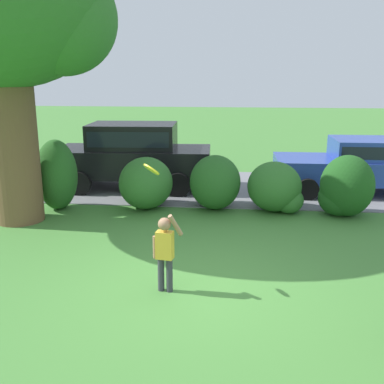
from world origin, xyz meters
name	(u,v)px	position (x,y,z in m)	size (l,w,h in m)	color
ground_plane	(195,286)	(0.00, 0.00, 0.00)	(80.00, 80.00, 0.00)	#478438
driveway_strip	(215,187)	(0.00, 6.60, 0.01)	(28.00, 4.40, 0.02)	slate
oak_tree_large	(5,1)	(-4.29, 3.10, 4.79)	(4.85, 4.76, 7.04)	brown
shrub_near_tree	(57,175)	(-3.83, 3.98, 0.88)	(1.01, 1.09, 1.77)	#286023
shrub_centre_left	(146,183)	(-1.64, 4.28, 0.65)	(1.35, 1.54, 1.30)	#33702B
shrub_centre	(215,184)	(0.10, 4.43, 0.63)	(1.27, 1.44, 1.36)	#286023
shrub_centre_right	(276,188)	(1.61, 4.37, 0.58)	(1.37, 1.44, 1.23)	#33702B
shrub_far_end	(345,189)	(3.21, 4.12, 0.66)	(1.29, 1.19, 1.48)	#1E511C
parked_sedan	(354,164)	(3.94, 6.39, 0.85)	(4.41, 2.12, 1.56)	#28429E
parked_suv	(133,152)	(-2.41, 6.32, 1.08)	(4.78, 2.26, 1.92)	black
child_thrower	(165,248)	(-0.44, -0.19, 0.72)	(0.47, 0.23, 1.29)	#383842
frisbee	(151,169)	(-0.67, 0.04, 1.91)	(0.31, 0.27, 0.26)	yellow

